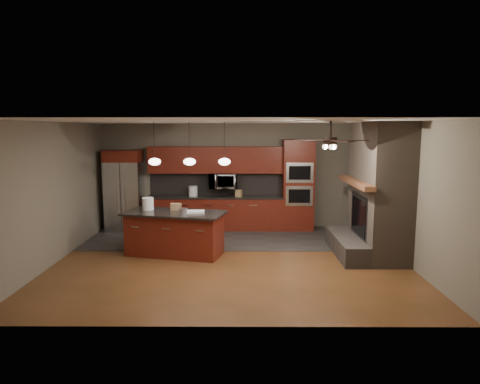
{
  "coord_description": "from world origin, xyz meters",
  "views": [
    {
      "loc": [
        0.23,
        -8.46,
        2.65
      ],
      "look_at": [
        0.18,
        0.6,
        1.32
      ],
      "focal_mm": 32.0,
      "sensor_mm": 36.0,
      "label": 1
    }
  ],
  "objects_px": {
    "paint_tray": "(194,212)",
    "microwave": "(223,181)",
    "white_bucket": "(148,204)",
    "oven_tower": "(298,185)",
    "kitchen_island": "(175,233)",
    "counter_bucket": "(193,191)",
    "counter_box": "(239,193)",
    "refrigerator": "(124,191)",
    "paint_can": "(183,211)",
    "cardboard_box": "(176,207)"
  },
  "relations": [
    {
      "from": "white_bucket",
      "to": "counter_box",
      "type": "height_order",
      "value": "white_bucket"
    },
    {
      "from": "kitchen_island",
      "to": "cardboard_box",
      "type": "relative_size",
      "value": 10.12
    },
    {
      "from": "paint_can",
      "to": "microwave",
      "type": "bearing_deg",
      "value": 74.77
    },
    {
      "from": "microwave",
      "to": "white_bucket",
      "type": "relative_size",
      "value": 2.75
    },
    {
      "from": "counter_box",
      "to": "refrigerator",
      "type": "bearing_deg",
      "value": -157.34
    },
    {
      "from": "kitchen_island",
      "to": "white_bucket",
      "type": "relative_size",
      "value": 8.54
    },
    {
      "from": "refrigerator",
      "to": "paint_can",
      "type": "height_order",
      "value": "refrigerator"
    },
    {
      "from": "oven_tower",
      "to": "white_bucket",
      "type": "xyz_separation_m",
      "value": [
        -3.51,
        -2.06,
        -0.14
      ]
    },
    {
      "from": "white_bucket",
      "to": "cardboard_box",
      "type": "height_order",
      "value": "white_bucket"
    },
    {
      "from": "kitchen_island",
      "to": "cardboard_box",
      "type": "xyz_separation_m",
      "value": [
        0.0,
        0.23,
        0.53
      ]
    },
    {
      "from": "paint_tray",
      "to": "microwave",
      "type": "bearing_deg",
      "value": 75.79
    },
    {
      "from": "refrigerator",
      "to": "counter_bucket",
      "type": "distance_m",
      "value": 1.8
    },
    {
      "from": "cardboard_box",
      "to": "counter_box",
      "type": "xyz_separation_m",
      "value": [
        1.34,
        2.03,
        -0.0
      ]
    },
    {
      "from": "white_bucket",
      "to": "paint_tray",
      "type": "distance_m",
      "value": 1.1
    },
    {
      "from": "kitchen_island",
      "to": "white_bucket",
      "type": "distance_m",
      "value": 0.88
    },
    {
      "from": "cardboard_box",
      "to": "counter_box",
      "type": "distance_m",
      "value": 2.44
    },
    {
      "from": "paint_tray",
      "to": "kitchen_island",
      "type": "bearing_deg",
      "value": 166.5
    },
    {
      "from": "counter_box",
      "to": "cardboard_box",
      "type": "bearing_deg",
      "value": -101.36
    },
    {
      "from": "white_bucket",
      "to": "counter_bucket",
      "type": "bearing_deg",
      "value": 70.27
    },
    {
      "from": "kitchen_island",
      "to": "oven_tower",
      "type": "bearing_deg",
      "value": 52.01
    },
    {
      "from": "oven_tower",
      "to": "white_bucket",
      "type": "relative_size",
      "value": 8.94
    },
    {
      "from": "paint_tray",
      "to": "paint_can",
      "type": "bearing_deg",
      "value": -148.51
    },
    {
      "from": "white_bucket",
      "to": "cardboard_box",
      "type": "bearing_deg",
      "value": -1.36
    },
    {
      "from": "kitchen_island",
      "to": "paint_tray",
      "type": "height_order",
      "value": "paint_tray"
    },
    {
      "from": "white_bucket",
      "to": "kitchen_island",
      "type": "bearing_deg",
      "value": -21.97
    },
    {
      "from": "microwave",
      "to": "paint_tray",
      "type": "distance_m",
      "value": 2.52
    },
    {
      "from": "kitchen_island",
      "to": "cardboard_box",
      "type": "height_order",
      "value": "cardboard_box"
    },
    {
      "from": "kitchen_island",
      "to": "cardboard_box",
      "type": "bearing_deg",
      "value": 102.83
    },
    {
      "from": "refrigerator",
      "to": "white_bucket",
      "type": "bearing_deg",
      "value": -62.06
    },
    {
      "from": "oven_tower",
      "to": "cardboard_box",
      "type": "height_order",
      "value": "oven_tower"
    },
    {
      "from": "paint_tray",
      "to": "counter_box",
      "type": "xyz_separation_m",
      "value": [
        0.91,
        2.35,
        0.05
      ]
    },
    {
      "from": "microwave",
      "to": "cardboard_box",
      "type": "height_order",
      "value": "microwave"
    },
    {
      "from": "white_bucket",
      "to": "paint_can",
      "type": "bearing_deg",
      "value": -29.61
    },
    {
      "from": "refrigerator",
      "to": "white_bucket",
      "type": "height_order",
      "value": "refrigerator"
    },
    {
      "from": "white_bucket",
      "to": "counter_bucket",
      "type": "xyz_separation_m",
      "value": [
        0.74,
        2.07,
        -0.02
      ]
    },
    {
      "from": "microwave",
      "to": "white_bucket",
      "type": "bearing_deg",
      "value": -125.92
    },
    {
      "from": "cardboard_box",
      "to": "microwave",
      "type": "bearing_deg",
      "value": 62.7
    },
    {
      "from": "kitchen_island",
      "to": "paint_tray",
      "type": "relative_size",
      "value": 5.47
    },
    {
      "from": "refrigerator",
      "to": "cardboard_box",
      "type": "xyz_separation_m",
      "value": [
        1.66,
        -2.0,
        -0.07
      ]
    },
    {
      "from": "oven_tower",
      "to": "refrigerator",
      "type": "distance_m",
      "value": 4.57
    },
    {
      "from": "oven_tower",
      "to": "paint_can",
      "type": "relative_size",
      "value": 13.11
    },
    {
      "from": "kitchen_island",
      "to": "counter_bucket",
      "type": "relative_size",
      "value": 8.57
    },
    {
      "from": "oven_tower",
      "to": "paint_can",
      "type": "xyz_separation_m",
      "value": [
        -2.68,
        -2.53,
        -0.21
      ]
    },
    {
      "from": "counter_box",
      "to": "paint_tray",
      "type": "bearing_deg",
      "value": -89.12
    },
    {
      "from": "oven_tower",
      "to": "kitchen_island",
      "type": "height_order",
      "value": "oven_tower"
    },
    {
      "from": "kitchen_island",
      "to": "refrigerator",
      "type": "bearing_deg",
      "value": 140.2
    },
    {
      "from": "cardboard_box",
      "to": "paint_can",
      "type": "bearing_deg",
      "value": -68.12
    },
    {
      "from": "cardboard_box",
      "to": "counter_bucket",
      "type": "distance_m",
      "value": 2.09
    },
    {
      "from": "kitchen_island",
      "to": "microwave",
      "type": "bearing_deg",
      "value": 82.1
    },
    {
      "from": "kitchen_island",
      "to": "counter_box",
      "type": "relative_size",
      "value": 12.92
    }
  ]
}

